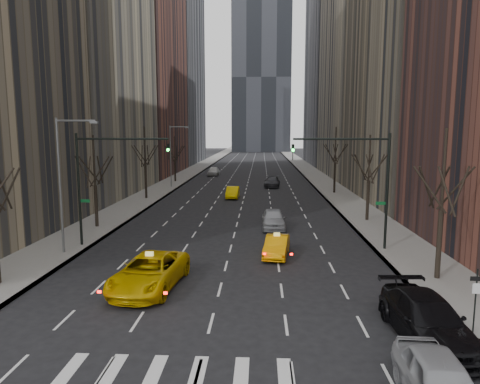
# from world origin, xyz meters

# --- Properties ---
(ground) EXTENTS (400.00, 400.00, 0.00)m
(ground) POSITION_xyz_m (0.00, 0.00, 0.00)
(ground) COLOR black
(ground) RESTS_ON ground
(sidewalk_left) EXTENTS (4.50, 320.00, 0.15)m
(sidewalk_left) POSITION_xyz_m (-12.25, 70.00, 0.07)
(sidewalk_left) COLOR slate
(sidewalk_left) RESTS_ON ground
(sidewalk_right) EXTENTS (4.50, 320.00, 0.15)m
(sidewalk_right) POSITION_xyz_m (12.25, 70.00, 0.07)
(sidewalk_right) COLOR slate
(sidewalk_right) RESTS_ON ground
(bld_left_far) EXTENTS (14.00, 28.00, 44.00)m
(bld_left_far) POSITION_xyz_m (-21.50, 66.00, 22.00)
(bld_left_far) COLOR brown
(bld_left_far) RESTS_ON ground
(bld_left_deep) EXTENTS (14.00, 30.00, 60.00)m
(bld_left_deep) POSITION_xyz_m (-21.50, 96.00, 30.00)
(bld_left_deep) COLOR slate
(bld_left_deep) RESTS_ON ground
(bld_right_far) EXTENTS (14.00, 28.00, 50.00)m
(bld_right_far) POSITION_xyz_m (21.50, 64.00, 25.00)
(bld_right_far) COLOR tan
(bld_right_far) RESTS_ON ground
(bld_right_deep) EXTENTS (14.00, 30.00, 58.00)m
(bld_right_deep) POSITION_xyz_m (21.50, 95.00, 29.00)
(bld_right_deep) COLOR slate
(bld_right_deep) RESTS_ON ground
(tower_far) EXTENTS (24.00, 24.00, 120.00)m
(tower_far) POSITION_xyz_m (2.00, 170.00, 60.00)
(tower_far) COLOR black
(tower_far) RESTS_ON ground
(tree_lw_b) EXTENTS (3.36, 3.50, 7.82)m
(tree_lw_b) POSITION_xyz_m (-12.00, 18.00, 3.72)
(tree_lw_b) COLOR black
(tree_lw_b) RESTS_ON ground
(tree_lw_c) EXTENTS (3.36, 3.50, 8.74)m
(tree_lw_c) POSITION_xyz_m (-12.00, 34.00, 4.04)
(tree_lw_c) COLOR black
(tree_lw_c) RESTS_ON ground
(tree_lw_d) EXTENTS (3.36, 3.50, 7.36)m
(tree_lw_d) POSITION_xyz_m (-12.00, 52.00, 3.56)
(tree_lw_d) COLOR black
(tree_lw_d) RESTS_ON ground
(tree_rw_a) EXTENTS (3.36, 3.50, 8.28)m
(tree_rw_a) POSITION_xyz_m (12.00, 6.00, 3.88)
(tree_rw_a) COLOR black
(tree_rw_a) RESTS_ON ground
(tree_rw_b) EXTENTS (3.36, 3.50, 7.82)m
(tree_rw_b) POSITION_xyz_m (12.00, 22.00, 3.72)
(tree_rw_b) COLOR black
(tree_rw_b) RESTS_ON ground
(tree_rw_c) EXTENTS (3.36, 3.50, 8.74)m
(tree_rw_c) POSITION_xyz_m (12.00, 40.00, 4.04)
(tree_rw_c) COLOR black
(tree_rw_c) RESTS_ON ground
(traffic_mast_left) EXTENTS (6.69, 0.39, 8.00)m
(traffic_mast_left) POSITION_xyz_m (-9.11, 12.00, 5.49)
(traffic_mast_left) COLOR black
(traffic_mast_left) RESTS_ON ground
(traffic_mast_right) EXTENTS (6.69, 0.39, 8.00)m
(traffic_mast_right) POSITION_xyz_m (9.11, 12.00, 5.49)
(traffic_mast_right) COLOR black
(traffic_mast_right) RESTS_ON ground
(streetlight_near) EXTENTS (2.83, 0.22, 9.00)m
(streetlight_near) POSITION_xyz_m (-10.84, 10.00, 5.62)
(streetlight_near) COLOR slate
(streetlight_near) RESTS_ON ground
(streetlight_far) EXTENTS (2.83, 0.22, 9.00)m
(streetlight_far) POSITION_xyz_m (-10.84, 45.00, 5.62)
(streetlight_far) COLOR slate
(streetlight_far) RESTS_ON ground
(sign_post) EXTENTS (0.55, 0.06, 2.80)m
(sign_post) POSITION_xyz_m (10.60, -1.01, 1.79)
(sign_post) COLOR black
(sign_post) RESTS_ON ground
(taxi_suv) EXTENTS (3.59, 6.62, 1.76)m
(taxi_suv) POSITION_xyz_m (-3.73, 4.01, 0.88)
(taxi_suv) COLOR #D5A904
(taxi_suv) RESTS_ON ground
(taxi_sedan) EXTENTS (2.02, 4.34, 1.38)m
(taxi_sedan) POSITION_xyz_m (3.21, 10.27, 0.69)
(taxi_sedan) COLOR orange
(taxi_sedan) RESTS_ON ground
(silver_sedan_ahead) EXTENTS (2.00, 4.89, 1.66)m
(silver_sedan_ahead) POSITION_xyz_m (3.22, 18.65, 0.83)
(silver_sedan_ahead) COLOR #989AA0
(silver_sedan_ahead) RESTS_ON ground
(parked_suv_black) EXTENTS (2.75, 6.11, 1.74)m
(parked_suv_black) POSITION_xyz_m (8.75, -1.08, 0.87)
(parked_suv_black) COLOR black
(parked_suv_black) RESTS_ON ground
(parked_sedan_silver) EXTENTS (2.04, 4.80, 1.62)m
(parked_sedan_silver) POSITION_xyz_m (7.50, -5.44, 0.81)
(parked_sedan_silver) COLOR #999BA1
(parked_sedan_silver) RESTS_ON ground
(far_taxi) EXTENTS (1.56, 4.35, 1.43)m
(far_taxi) POSITION_xyz_m (-1.40, 35.45, 0.71)
(far_taxi) COLOR yellow
(far_taxi) RESTS_ON ground
(far_suv_grey) EXTENTS (2.62, 5.57, 1.57)m
(far_suv_grey) POSITION_xyz_m (3.83, 46.62, 0.78)
(far_suv_grey) COLOR #2B2B30
(far_suv_grey) RESTS_ON ground
(far_car_white) EXTENTS (1.99, 4.87, 1.66)m
(far_car_white) POSITION_xyz_m (-6.88, 63.14, 0.83)
(far_car_white) COLOR silver
(far_car_white) RESTS_ON ground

